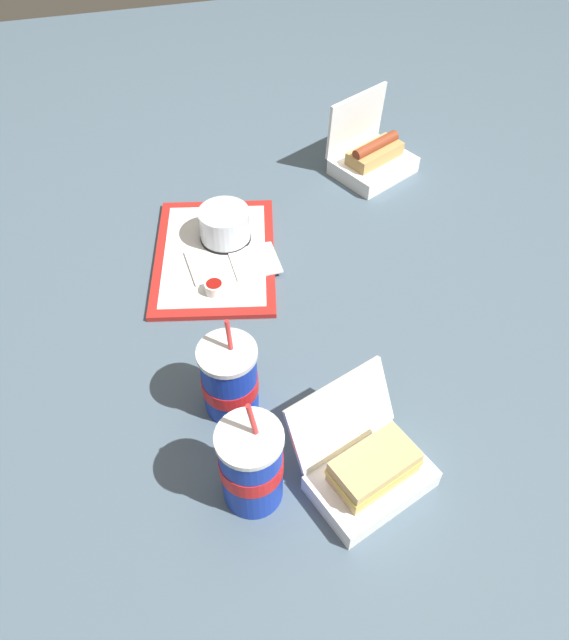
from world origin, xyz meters
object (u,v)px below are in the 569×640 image
(cake_container, at_px, (225,226))
(soda_cup_left, at_px, (230,379))
(soda_cup_right, at_px, (251,465))
(clamshell_hotdog_center, at_px, (371,157))
(plastic_fork, at_px, (192,268))
(ketchup_cup, at_px, (214,287))
(clamshell_sandwich_left, at_px, (368,469))
(food_tray, at_px, (215,255))

(cake_container, xyz_separation_m, soda_cup_left, (-0.43, 0.07, 0.03))
(soda_cup_right, bearing_deg, clamshell_hotdog_center, -31.17)
(plastic_fork, bearing_deg, soda_cup_right, 177.13)
(ketchup_cup, xyz_separation_m, clamshell_sandwich_left, (-0.48, -0.16, 0.02))
(cake_container, bearing_deg, soda_cup_right, 173.39)
(ketchup_cup, bearing_deg, cake_container, -18.34)
(ketchup_cup, bearing_deg, soda_cup_right, 177.81)
(food_tray, distance_m, clamshell_hotdog_center, 0.50)
(plastic_fork, xyz_separation_m, clamshell_hotdog_center, (0.26, -0.49, 0.03))
(clamshell_sandwich_left, relative_size, soda_cup_right, 1.04)
(cake_container, distance_m, soda_cup_left, 0.44)
(food_tray, relative_size, plastic_fork, 3.78)
(food_tray, bearing_deg, clamshell_hotdog_center, -62.93)
(food_tray, xyz_separation_m, soda_cup_right, (-0.56, 0.04, 0.08))
(clamshell_hotdog_center, distance_m, soda_cup_right, 0.92)
(cake_container, relative_size, ketchup_cup, 2.86)
(plastic_fork, distance_m, clamshell_sandwich_left, 0.59)
(plastic_fork, relative_size, soda_cup_left, 0.52)
(clamshell_hotdog_center, xyz_separation_m, soda_cup_left, (-0.61, 0.48, 0.03))
(cake_container, relative_size, plastic_fork, 1.04)
(cake_container, distance_m, soda_cup_right, 0.61)
(plastic_fork, distance_m, clamshell_hotdog_center, 0.56)
(ketchup_cup, xyz_separation_m, plastic_fork, (0.08, 0.03, -0.01))
(soda_cup_right, bearing_deg, plastic_fork, 1.93)
(plastic_fork, height_order, clamshell_sandwich_left, clamshell_sandwich_left)
(food_tray, height_order, plastic_fork, plastic_fork)
(food_tray, xyz_separation_m, cake_container, (0.04, -0.03, 0.04))
(ketchup_cup, xyz_separation_m, soda_cup_left, (-0.27, 0.02, 0.05))
(clamshell_hotdog_center, bearing_deg, soda_cup_right, 148.83)
(plastic_fork, xyz_separation_m, soda_cup_right, (-0.53, -0.02, 0.07))
(soda_cup_left, bearing_deg, ketchup_cup, -3.63)
(plastic_fork, height_order, soda_cup_left, soda_cup_left)
(plastic_fork, xyz_separation_m, clamshell_sandwich_left, (-0.55, -0.20, 0.03))
(cake_container, xyz_separation_m, plastic_fork, (-0.08, 0.09, -0.03))
(cake_container, relative_size, clamshell_sandwich_left, 0.48)
(soda_cup_left, bearing_deg, plastic_fork, 2.87)
(clamshell_sandwich_left, bearing_deg, ketchup_cup, 19.00)
(clamshell_sandwich_left, bearing_deg, soda_cup_right, 80.99)
(plastic_fork, height_order, clamshell_hotdog_center, clamshell_hotdog_center)
(food_tray, relative_size, soda_cup_right, 1.80)
(cake_container, distance_m, clamshell_hotdog_center, 0.45)
(food_tray, relative_size, ketchup_cup, 10.40)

